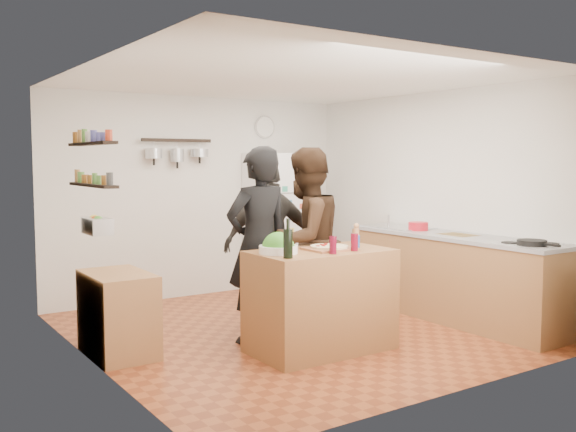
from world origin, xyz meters
TOP-DOWN VIEW (x-y plane):
  - room_shell at (0.00, 0.39)m, footprint 4.20×4.20m
  - prep_island at (-0.18, -0.70)m, footprint 1.25×0.72m
  - pizza_board at (-0.10, -0.72)m, footprint 0.42×0.34m
  - pizza at (-0.10, -0.72)m, footprint 0.34×0.34m
  - salad_bowl at (-0.60, -0.65)m, footprint 0.34×0.34m
  - wine_bottle at (-0.68, -0.92)m, footprint 0.08×0.08m
  - wine_glass_near at (-0.23, -0.94)m, footprint 0.06×0.06m
  - wine_glass_far at (0.04, -0.90)m, footprint 0.06×0.06m
  - pepper_mill at (0.27, -0.65)m, footprint 0.05×0.05m
  - salt_canister at (0.12, -0.82)m, footprint 0.08×0.08m
  - person_left at (-0.50, -0.15)m, footprint 0.69×0.46m
  - person_center at (0.04, -0.15)m, footprint 1.04×0.90m
  - person_back at (-0.07, 0.34)m, footprint 1.04×0.52m
  - counter_run at (1.70, -0.55)m, footprint 0.63×2.63m
  - stove_top at (1.70, -1.50)m, footprint 0.60×0.62m
  - skillet at (1.60, -1.59)m, footprint 0.27×0.27m
  - sink at (1.70, 0.30)m, footprint 0.50×0.80m
  - cutting_board at (1.70, -0.62)m, footprint 0.30×0.40m
  - red_bowl at (1.65, -0.08)m, footprint 0.22×0.22m
  - fridge at (0.95, 1.75)m, footprint 0.70×0.68m
  - wall_clock at (0.95, 2.08)m, footprint 0.30×0.03m
  - spice_shelf_lower at (-1.93, 0.20)m, footprint 0.12×1.00m
  - spice_shelf_upper at (-1.93, 0.20)m, footprint 0.12×1.00m
  - produce_basket at (-1.90, 0.20)m, footprint 0.18×0.35m
  - side_table at (-1.74, 0.18)m, footprint 0.50×0.80m
  - pot_rack at (-0.35, 2.00)m, footprint 0.90×0.04m

SIDE VIEW (x-z plane):
  - side_table at x=-1.74m, z-range 0.00..0.73m
  - counter_run at x=1.70m, z-range 0.00..0.90m
  - prep_island at x=-0.18m, z-range 0.00..0.91m
  - person_back at x=-0.07m, z-range 0.00..1.71m
  - fridge at x=0.95m, z-range 0.00..1.80m
  - stove_top at x=1.70m, z-range 0.90..0.92m
  - cutting_board at x=1.70m, z-range 0.90..0.92m
  - sink at x=1.70m, z-range 0.90..0.93m
  - person_center at x=0.04m, z-range 0.00..1.84m
  - pizza_board at x=-0.10m, z-range 0.91..0.93m
  - person_left at x=-0.50m, z-range 0.00..1.84m
  - pizza at x=-0.10m, z-range 0.93..0.95m
  - salad_bowl at x=-0.60m, z-range 0.91..0.98m
  - skillet at x=1.60m, z-range 0.92..0.97m
  - red_bowl at x=1.65m, z-range 0.92..1.01m
  - salt_canister at x=0.12m, z-range 0.91..1.04m
  - wine_glass_near at x=-0.23m, z-range 0.91..1.06m
  - wine_glass_far at x=0.04m, z-range 0.91..1.07m
  - pepper_mill at x=0.27m, z-range 0.91..1.08m
  - wine_bottle at x=-0.68m, z-range 0.91..1.15m
  - produce_basket at x=-1.90m, z-range 1.08..1.22m
  - room_shell at x=0.00m, z-range -0.85..3.35m
  - spice_shelf_lower at x=-1.93m, z-range 1.49..1.51m
  - spice_shelf_upper at x=-1.93m, z-range 1.84..1.86m
  - pot_rack at x=-0.35m, z-range 1.93..1.97m
  - wall_clock at x=0.95m, z-range 2.00..2.30m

